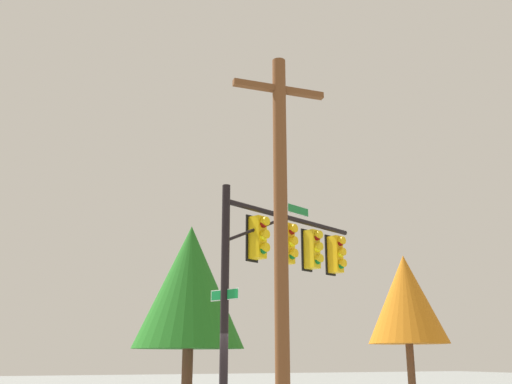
% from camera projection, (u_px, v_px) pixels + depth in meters
% --- Properties ---
extents(signal_pole_assembly, '(4.95, 2.60, 6.13)m').
position_uv_depth(signal_pole_assembly, '(284.00, 258.00, 15.39)').
color(signal_pole_assembly, black).
rests_on(signal_pole_assembly, ground_plane).
extents(utility_pole, '(1.80, 0.25, 7.42)m').
position_uv_depth(utility_pole, '(281.00, 243.00, 9.96)').
color(utility_pole, brown).
rests_on(utility_pole, ground_plane).
extents(tree_near, '(2.97, 2.97, 5.77)m').
position_uv_depth(tree_near, '(406.00, 299.00, 21.68)').
color(tree_near, brown).
rests_on(tree_near, ground_plane).
extents(tree_mid, '(4.37, 4.37, 7.15)m').
position_uv_depth(tree_mid, '(190.00, 286.00, 22.86)').
color(tree_mid, brown).
rests_on(tree_mid, ground_plane).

